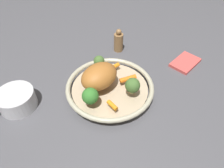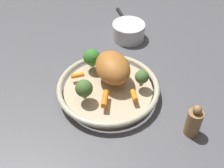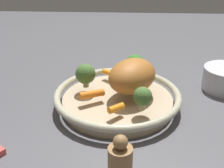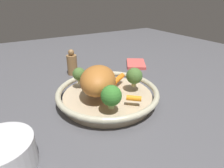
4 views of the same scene
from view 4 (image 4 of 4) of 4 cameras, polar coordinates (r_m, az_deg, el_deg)
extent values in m
plane|color=#4C4C51|center=(0.67, -1.31, -5.18)|extent=(2.34, 2.34, 0.00)
cylinder|color=tan|center=(0.67, -1.32, -4.09)|extent=(0.30, 0.30, 0.03)
torus|color=#B3AE93|center=(0.65, -1.34, -2.25)|extent=(0.35, 0.35, 0.02)
ellipsoid|color=#A66429|center=(0.61, -4.19, 1.10)|extent=(0.19, 0.18, 0.09)
cylinder|color=orange|center=(0.70, 1.92, 1.56)|extent=(0.05, 0.07, 0.02)
cylinder|color=orange|center=(0.73, -5.38, 2.20)|extent=(0.04, 0.04, 0.02)
cylinder|color=orange|center=(0.58, 6.54, -4.25)|extent=(0.04, 0.05, 0.02)
cylinder|color=#98A966|center=(0.54, -0.22, -6.42)|extent=(0.02, 0.02, 0.01)
sphere|color=#33752A|center=(0.53, -0.23, -3.48)|extent=(0.06, 0.06, 0.06)
cylinder|color=tan|center=(0.67, 6.55, -0.05)|extent=(0.02, 0.02, 0.02)
sphere|color=#43672E|center=(0.66, 6.68, 2.43)|extent=(0.06, 0.06, 0.06)
cylinder|color=tan|center=(0.70, -9.64, 0.83)|extent=(0.01, 0.01, 0.02)
sphere|color=#44662F|center=(0.69, -9.81, 2.97)|extent=(0.05, 0.05, 0.05)
cylinder|color=olive|center=(0.90, -11.79, 5.60)|extent=(0.05, 0.05, 0.09)
sphere|color=olive|center=(0.88, -12.14, 9.23)|extent=(0.03, 0.03, 0.03)
cylinder|color=silver|center=(0.49, -30.09, -17.97)|extent=(0.14, 0.14, 0.07)
cube|color=#D14C47|center=(1.02, 7.13, 6.00)|extent=(0.17, 0.16, 0.01)
camera|label=1|loc=(0.49, 86.09, 40.51)|focal=32.80mm
camera|label=2|loc=(1.30, 15.10, 41.31)|focal=45.90mm
camera|label=3|loc=(1.27, -21.54, 27.85)|focal=48.80mm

